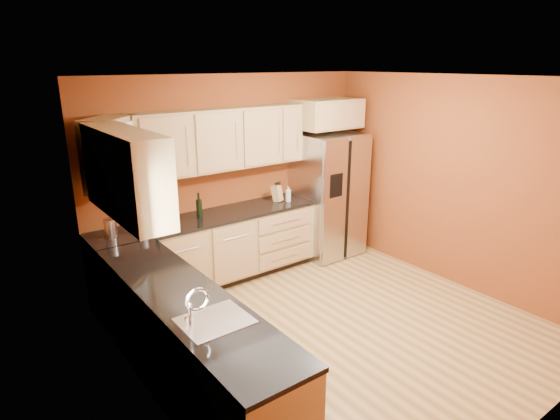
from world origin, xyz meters
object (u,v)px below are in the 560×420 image
Objects in this scene: soap_dispenser at (288,194)px; knife_block at (277,193)px; refrigerator at (327,195)px; canister_left at (110,228)px; wine_bottle_a at (199,206)px.

knife_block is at bearing 138.24° from soap_dispenser.
refrigerator is 3.10m from canister_left.
knife_block is (-0.84, 0.10, 0.14)m from refrigerator.
wine_bottle_a is at bearing 1.05° from canister_left.
refrigerator reaches higher than canister_left.
canister_left is 2.37m from soap_dispenser.
wine_bottle_a is at bearing 176.31° from soap_dispenser.
wine_bottle_a is 1.55× the size of soap_dispenser.
knife_block reaches higher than canister_left.
canister_left is 0.92× the size of knife_block.
refrigerator is 7.99× the size of knife_block.
wine_bottle_a is at bearing 177.80° from refrigerator.
refrigerator reaches higher than wine_bottle_a.
wine_bottle_a reaches higher than canister_left.
soap_dispenser is (2.37, -0.06, -0.00)m from canister_left.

